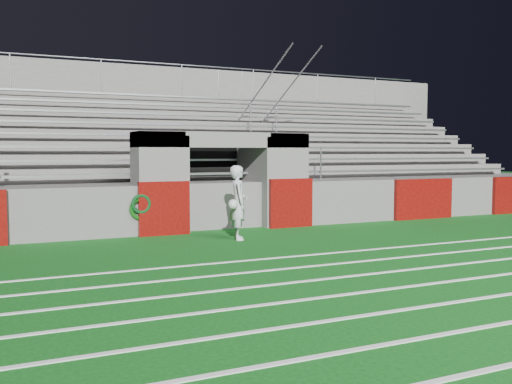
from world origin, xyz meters
TOP-DOWN VIEW (x-y plane):
  - ground at (0.00, 0.00)m, footprint 90.00×90.00m
  - field_markings at (0.00, -5.00)m, footprint 28.00×8.09m
  - stadium_structure at (0.00, 7.97)m, footprint 26.00×8.48m
  - goalkeeper_with_ball at (-0.40, 1.51)m, footprint 0.67×0.79m
  - hose_coil at (-2.39, 2.93)m, footprint 0.57×0.15m

SIDE VIEW (x-z plane):
  - ground at x=0.00m, z-range 0.00..0.00m
  - field_markings at x=0.00m, z-range 0.00..0.01m
  - hose_coil at x=-2.39m, z-range 0.41..1.07m
  - goalkeeper_with_ball at x=-0.40m, z-range 0.00..1.77m
  - stadium_structure at x=0.00m, z-range -1.22..4.20m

